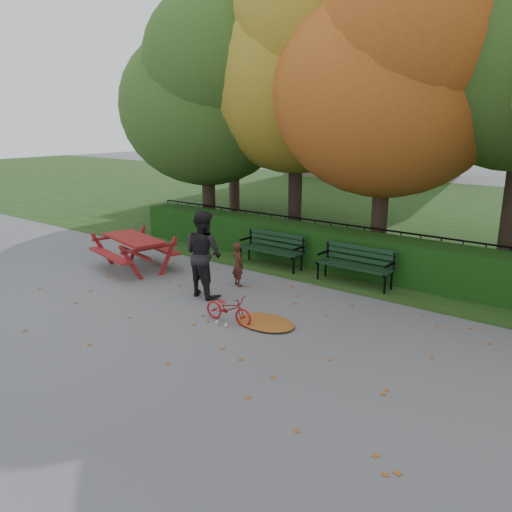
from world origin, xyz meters
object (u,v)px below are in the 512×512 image
Objects in this scene: tree_c at (398,73)px; bench_right at (356,262)px; bench_left at (273,247)px; picnic_table at (134,244)px; tree_f at (236,67)px; child at (238,264)px; bicycle at (228,309)px; tree_b at (303,61)px; adult at (203,254)px; tree_a at (209,93)px.

bench_right is at bearing -83.30° from tree_c.
picnic_table is at bearing -136.99° from bench_left.
child is at bearing -49.99° from tree_f.
child reaches higher than bench_left.
tree_b is at bearing 19.32° from bicycle.
tree_c is 7.66× the size of bicycle.
bench_right is at bearing -33.92° from tree_f.
bench_left is at bearing -80.38° from adult.
tree_c is at bearing -8.36° from bicycle.
bench_left is at bearing 180.00° from bench_right.
picnic_table is 2.99m from child.
tree_a is 6.04m from tree_c.
bicycle is (1.42, -0.83, -0.66)m from adult.
tree_a is at bearing -18.49° from child.
tree_f reaches higher than tree_a.
tree_a is 7.69m from bench_right.
tree_a is at bearing -156.95° from tree_b.
tree_f is at bearing 157.65° from tree_c.
bench_left is 1.76× the size of child.
bicycle is at bearing -44.99° from tree_a.
child is at bearing -41.11° from tree_a.
tree_b reaches higher than tree_a.
tree_a is at bearing -62.02° from tree_f.
tree_b is at bearing 110.58° from bench_left.
bench_right is 3.70m from bicycle.
tree_b is 8.41× the size of bicycle.
tree_a reaches higher than picnic_table.
bench_left is (-2.13, -2.26, -4.30)m from tree_c.
child is (4.22, -3.68, -4.01)m from tree_a.
bicycle is (7.42, -9.13, -5.42)m from tree_f.
bench_left is (1.14, -3.04, -4.88)m from tree_b.
bicycle is (4.18, -1.18, -0.38)m from picnic_table.
bench_left is at bearing -69.42° from tree_b.
child is at bearing -93.36° from adult.
bench_right is 1.72× the size of bicycle.
bench_left is at bearing -25.76° from tree_a.
child reaches higher than bench_right.
child is at bearing 32.02° from bicycle.
tree_a is at bearing 154.24° from bench_left.
tree_a is 4.16× the size of bench_left.
picnic_table is 2.24× the size of child.
bench_left is 3.55m from picnic_table.
tree_f is 5.10× the size of bench_left.
tree_c is 6.20m from child.
tree_f reaches higher than bench_right.
tree_c is 8.66m from tree_f.
tree_c is (6.02, 0.38, 0.30)m from tree_a.
bench_left is 1.72× the size of bicycle.
tree_b reaches higher than child.
picnic_table is at bearing -135.30° from tree_c.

